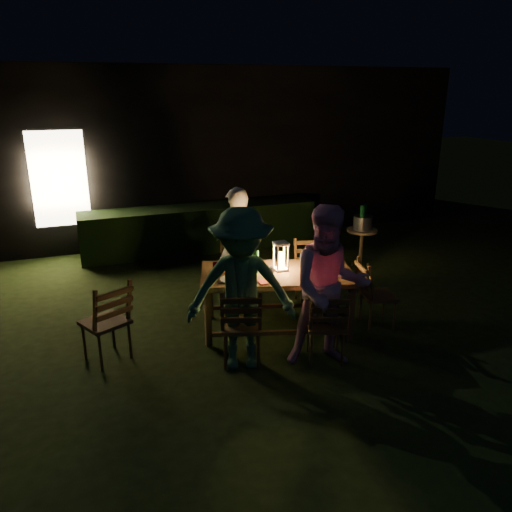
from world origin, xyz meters
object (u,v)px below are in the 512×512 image
object	(u,v)px
dining_table	(277,278)
person_house_side	(237,247)
chair_near_left	(242,339)
person_opp_right	(329,288)
lantern	(281,258)
side_table	(362,234)
chair_near_right	(325,337)
bottle_bucket_a	(362,221)
person_opp_left	(241,290)
bottle_table	(256,261)
bottle_bucket_b	(364,219)
ice_bucket	(363,223)
chair_far_right	(310,284)
chair_far_left	(237,284)
chair_spare	(107,335)
chair_end	(376,306)

from	to	relation	value
dining_table	person_house_side	distance (m)	0.95
chair_near_left	person_opp_right	world-z (taller)	person_opp_right
lantern	side_table	size ratio (longest dim) A/B	0.54
chair_near_right	bottle_bucket_a	distance (m)	3.07
person_opp_right	person_opp_left	distance (m)	0.90
lantern	bottle_table	size ratio (longest dim) A/B	1.25
chair_near_right	person_house_side	bearing A→B (deg)	122.80
chair_near_left	lantern	xyz separation A→B (m)	(0.71, 0.65, 0.62)
lantern	chair_near_right	bearing A→B (deg)	-80.15
person_opp_right	person_opp_left	size ratio (longest dim) A/B	1.00
chair_near_left	bottle_bucket_b	distance (m)	3.62
bottle_bucket_b	ice_bucket	bearing A→B (deg)	-141.34
chair_near_left	ice_bucket	distance (m)	3.55
dining_table	person_opp_right	xyz separation A→B (m)	(0.20, -0.91, 0.19)
bottle_bucket_b	chair_far_right	bearing A→B (deg)	-144.52
side_table	bottle_bucket_b	size ratio (longest dim) A/B	2.04
person_house_side	bottle_bucket_a	world-z (taller)	person_house_side
bottle_bucket_a	bottle_bucket_b	distance (m)	0.13
chair_near_right	chair_far_left	xyz separation A→B (m)	(-0.44, 1.73, 0.02)
chair_far_right	ice_bucket	xyz separation A→B (m)	(1.38, 0.98, 0.49)
bottle_bucket_b	dining_table	bearing A→B (deg)	-143.51
side_table	person_opp_right	bearing A→B (deg)	-127.69
chair_spare	bottle_bucket_b	distance (m)	4.50
chair_near_left	bottle_bucket_b	bearing A→B (deg)	56.80
lantern	person_opp_left	bearing A→B (deg)	-136.02
person_opp_right	lantern	world-z (taller)	person_opp_right
side_table	chair_far_left	bearing A→B (deg)	-163.35
person_opp_right	bottle_bucket_a	bearing A→B (deg)	68.73
chair_far_left	bottle_bucket_b	world-z (taller)	bottle_bucket_b
chair_near_right	chair_far_right	size ratio (longest dim) A/B	1.00
dining_table	chair_end	distance (m)	1.29
dining_table	chair_end	bearing A→B (deg)	-0.08
person_opp_left	lantern	distance (m)	1.00
chair_near_left	person_opp_left	world-z (taller)	person_opp_left
chair_spare	bottle_bucket_b	bearing A→B (deg)	-4.95
chair_far_right	side_table	world-z (taller)	chair_far_right
person_house_side	chair_far_left	bearing A→B (deg)	89.19
person_opp_right	chair_end	bearing A→B (deg)	46.31
chair_near_left	chair_spare	distance (m)	1.44
chair_far_left	chair_end	distance (m)	1.85
ice_bucket	bottle_bucket_a	world-z (taller)	bottle_bucket_a
person_house_side	person_opp_left	world-z (taller)	person_opp_left
chair_end	bottle_bucket_a	distance (m)	2.14
bottle_bucket_b	person_opp_left	bearing A→B (deg)	-141.29
chair_end	ice_bucket	world-z (taller)	chair_end
dining_table	bottle_bucket_b	bearing A→B (deg)	52.63
lantern	person_house_side	bearing A→B (deg)	106.86
chair_far_left	person_opp_right	xyz separation A→B (m)	(0.42, -1.78, 0.57)
person_opp_right	bottle_bucket_b	bearing A→B (deg)	68.17
chair_end	lantern	size ratio (longest dim) A/B	2.55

